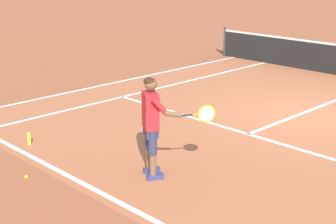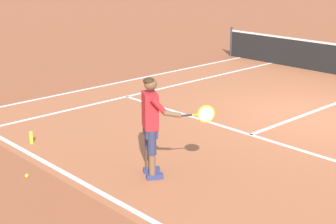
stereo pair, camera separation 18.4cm
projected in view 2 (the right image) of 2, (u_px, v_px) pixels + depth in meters
name	position (u px, v px, depth m)	size (l,w,h in m)	color
ground_plane	(305.00, 115.00, 12.00)	(80.00, 80.00, 0.00)	#9E5133
court_inner_surface	(285.00, 122.00, 11.47)	(10.98, 10.68, 0.00)	#B2603D
line_baseline	(98.00, 191.00, 8.11)	(10.98, 0.10, 0.01)	white
line_service	(250.00, 135.00, 10.65)	(8.23, 0.10, 0.01)	white
line_centre_service	(331.00, 105.00, 12.74)	(0.10, 6.40, 0.01)	white
line_singles_left	(162.00, 88.00, 14.34)	(0.10, 10.28, 0.01)	white
line_doubles_left	(131.00, 80.00, 15.30)	(0.10, 10.28, 0.01)	white
tennis_player	(152.00, 120.00, 8.39)	(1.05, 0.90, 1.71)	navy
tennis_ball_near_feet	(27.00, 176.00, 8.61)	(0.07, 0.07, 0.07)	#CCE02D
water_bottle	(31.00, 138.00, 10.13)	(0.07, 0.07, 0.25)	yellow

